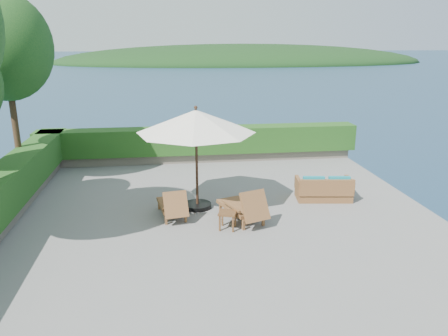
{
  "coord_description": "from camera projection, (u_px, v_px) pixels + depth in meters",
  "views": [
    {
      "loc": [
        -1.28,
        -11.06,
        4.63
      ],
      "look_at": [
        0.3,
        0.8,
        1.1
      ],
      "focal_mm": 35.0,
      "sensor_mm": 36.0,
      "label": 1
    }
  ],
  "objects": [
    {
      "name": "foundation",
      "position": [
        217.0,
        265.0,
        12.43
      ],
      "size": [
        12.0,
        12.0,
        3.0
      ],
      "primitive_type": "cube",
      "color": "#544C42",
      "rests_on": "ocean"
    },
    {
      "name": "planter_wall_far",
      "position": [
        201.0,
        157.0,
        17.26
      ],
      "size": [
        12.0,
        0.6,
        0.36
      ],
      "primitive_type": "cube",
      "color": "#6F6758",
      "rests_on": "ground"
    },
    {
      "name": "lounge_left",
      "position": [
        173.0,
        205.0,
        11.73
      ],
      "size": [
        0.86,
        1.59,
        0.87
      ],
      "rotation": [
        0.0,
        0.0,
        0.17
      ],
      "color": "brown",
      "rests_on": "ground"
    },
    {
      "name": "offshore_island",
      "position": [
        242.0,
        63.0,
        149.1
      ],
      "size": [
        126.0,
        57.6,
        12.6
      ],
      "primitive_type": "ellipsoid",
      "color": "black",
      "rests_on": "ocean"
    },
    {
      "name": "patio_umbrella",
      "position": [
        196.0,
        122.0,
        11.81
      ],
      "size": [
        3.66,
        3.66,
        2.93
      ],
      "rotation": [
        0.0,
        0.0,
        -0.13
      ],
      "color": "black",
      "rests_on": "ground"
    },
    {
      "name": "wicker_loveseat",
      "position": [
        324.0,
        190.0,
        13.04
      ],
      "size": [
        1.73,
        1.04,
        0.8
      ],
      "rotation": [
        0.0,
        0.0,
        -0.13
      ],
      "color": "brown",
      "rests_on": "ground"
    },
    {
      "name": "tree_far",
      "position": [
        5.0,
        47.0,
        13.02
      ],
      "size": [
        2.8,
        2.8,
        6.03
      ],
      "color": "#452C1A",
      "rests_on": "ground"
    },
    {
      "name": "hedge_far",
      "position": [
        200.0,
        140.0,
        17.07
      ],
      "size": [
        12.4,
        0.9,
        1.0
      ],
      "primitive_type": "cube",
      "color": "#1E4814",
      "rests_on": "planter_wall_far"
    },
    {
      "name": "side_table",
      "position": [
        228.0,
        215.0,
        11.01
      ],
      "size": [
        0.54,
        0.54,
        0.46
      ],
      "rotation": [
        0.0,
        0.0,
        -0.32
      ],
      "color": "brown",
      "rests_on": "ground"
    },
    {
      "name": "ground",
      "position": [
        217.0,
        215.0,
        11.99
      ],
      "size": [
        12.0,
        12.0,
        0.0
      ],
      "primitive_type": "plane",
      "color": "slate",
      "rests_on": "ground"
    },
    {
      "name": "planter_wall_left",
      "position": [
        1.0,
        219.0,
        11.23
      ],
      "size": [
        0.6,
        12.0,
        0.36
      ],
      "primitive_type": "cube",
      "color": "#6F6758",
      "rests_on": "ground"
    },
    {
      "name": "lounge_right",
      "position": [
        244.0,
        207.0,
        11.46
      ],
      "size": [
        1.24,
        1.83,
        0.98
      ],
      "rotation": [
        0.0,
        0.0,
        0.35
      ],
      "color": "brown",
      "rests_on": "ground"
    },
    {
      "name": "ocean",
      "position": [
        217.0,
        309.0,
        12.84
      ],
      "size": [
        600.0,
        600.0,
        0.0
      ],
      "primitive_type": "plane",
      "color": "#162B47",
      "rests_on": "ground"
    }
  ]
}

